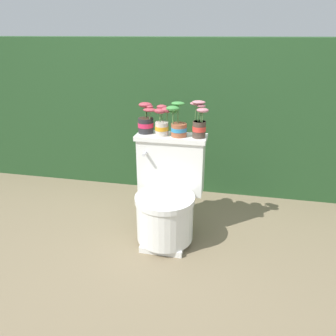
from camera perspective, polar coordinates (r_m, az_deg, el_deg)
ground_plane at (r=2.31m, az=-2.85°, el=-12.45°), size 12.00×12.00×0.00m
hedge_backdrop at (r=3.12m, az=2.39°, el=9.94°), size 4.36×0.70×1.29m
toilet at (r=2.19m, az=-0.13°, el=-5.11°), size 0.47×0.50×0.70m
potted_plant_left at (r=2.20m, az=-3.84°, el=8.18°), size 0.13×0.11×0.20m
potted_plant_midleft at (r=2.14m, az=-1.00°, el=7.94°), size 0.13×0.10×0.19m
potted_plant_middle at (r=2.11m, az=1.76°, el=7.59°), size 0.13×0.10×0.22m
potted_plant_midright at (r=2.10m, az=5.46°, el=7.82°), size 0.12×0.10×0.24m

